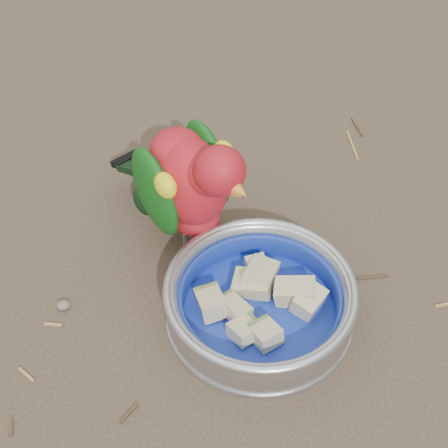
{
  "coord_description": "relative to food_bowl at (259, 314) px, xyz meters",
  "views": [
    {
      "loc": [
        0.06,
        -0.42,
        0.68
      ],
      "look_at": [
        0.06,
        0.16,
        0.08
      ],
      "focal_mm": 55.0,
      "sensor_mm": 36.0,
      "label": 1
    }
  ],
  "objects": [
    {
      "name": "fruit_wedges",
      "position": [
        0.0,
        0.0,
        0.02
      ],
      "size": [
        0.13,
        0.13,
        0.03
      ],
      "primitive_type": null,
      "color": "#C6B88C",
      "rests_on": "food_bowl"
    },
    {
      "name": "food_bowl",
      "position": [
        0.0,
        0.0,
        0.0
      ],
      "size": [
        0.22,
        0.22,
        0.02
      ],
      "primitive_type": "cylinder",
      "color": "#B2B2BA",
      "rests_on": "ground"
    },
    {
      "name": "bowl_wall",
      "position": [
        0.0,
        0.0,
        0.03
      ],
      "size": [
        0.22,
        0.22,
        0.04
      ],
      "primitive_type": null,
      "color": "#B2B2BA",
      "rests_on": "food_bowl"
    },
    {
      "name": "lory_parrot",
      "position": [
        -0.08,
        0.13,
        0.09
      ],
      "size": [
        0.24,
        0.25,
        0.19
      ],
      "primitive_type": null,
      "rotation": [
        0.0,
        0.0,
        -2.44
      ],
      "color": "#A8141F",
      "rests_on": "ground"
    },
    {
      "name": "ground_debris",
      "position": [
        -0.06,
        0.02,
        -0.01
      ],
      "size": [
        0.9,
        0.8,
        0.01
      ],
      "primitive_type": null,
      "color": "#AC8945",
      "rests_on": "ground"
    },
    {
      "name": "ground",
      "position": [
        -0.1,
        -0.08,
        -0.01
      ],
      "size": [
        60.0,
        60.0,
        0.0
      ],
      "primitive_type": "plane",
      "color": "#4A3A2D"
    }
  ]
}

